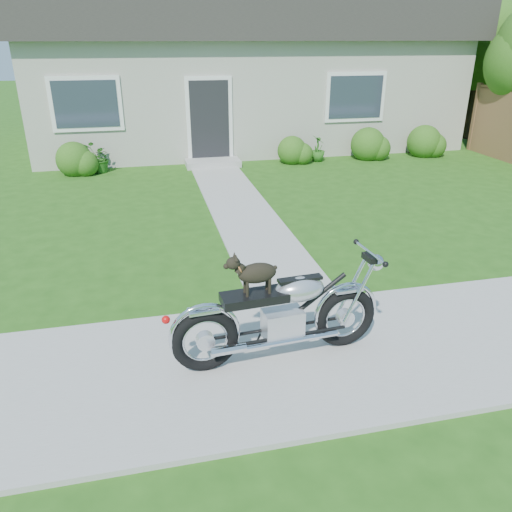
# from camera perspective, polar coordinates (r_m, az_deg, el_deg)

# --- Properties ---
(ground) EXTENTS (80.00, 80.00, 0.00)m
(ground) POSITION_cam_1_polar(r_m,az_deg,el_deg) (6.13, 21.78, -8.39)
(ground) COLOR #235114
(ground) RESTS_ON ground
(sidewalk) EXTENTS (24.00, 2.20, 0.04)m
(sidewalk) POSITION_cam_1_polar(r_m,az_deg,el_deg) (6.12, 21.80, -8.23)
(sidewalk) COLOR #9E9B93
(sidewalk) RESTS_ON ground
(walkway) EXTENTS (1.20, 8.00, 0.03)m
(walkway) POSITION_cam_1_polar(r_m,az_deg,el_deg) (9.83, -1.88, 5.53)
(walkway) COLOR #9E9B93
(walkway) RESTS_ON ground
(house) EXTENTS (12.60, 7.03, 4.50)m
(house) POSITION_cam_1_polar(r_m,az_deg,el_deg) (16.52, -1.52, 20.50)
(house) COLOR #BAB6A7
(house) RESTS_ON ground
(tree_far) EXTENTS (2.87, 2.85, 4.37)m
(tree_far) POSITION_cam_1_polar(r_m,az_deg,el_deg) (18.19, 24.85, 20.83)
(tree_far) COLOR #3D2B1C
(tree_far) RESTS_ON ground
(shrub_row) EXTENTS (10.25, 0.93, 0.93)m
(shrub_row) POSITION_cam_1_polar(r_m,az_deg,el_deg) (13.67, 6.17, 12.17)
(shrub_row) COLOR #2F5B18
(shrub_row) RESTS_ON ground
(potted_plant_left) EXTENTS (0.85, 0.85, 0.72)m
(potted_plant_left) POSITION_cam_1_polar(r_m,az_deg,el_deg) (13.06, -17.50, 10.60)
(potted_plant_left) COLOR #235917
(potted_plant_left) RESTS_ON ground
(potted_plant_right) EXTENTS (0.39, 0.39, 0.68)m
(potted_plant_right) POSITION_cam_1_polar(r_m,az_deg,el_deg) (13.81, 7.10, 12.09)
(potted_plant_right) COLOR #29641B
(potted_plant_right) RESTS_ON ground
(motorcycle_with_dog) EXTENTS (2.22, 0.60, 1.19)m
(motorcycle_with_dog) POSITION_cam_1_polar(r_m,az_deg,el_deg) (5.02, 2.97, -6.48)
(motorcycle_with_dog) COLOR black
(motorcycle_with_dog) RESTS_ON sidewalk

